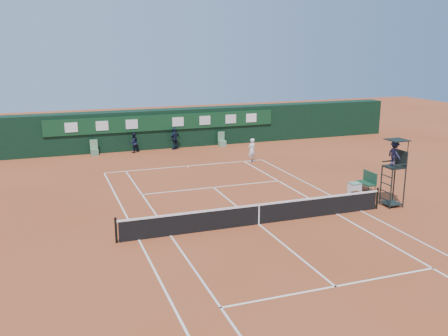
# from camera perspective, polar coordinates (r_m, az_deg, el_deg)

# --- Properties ---
(ground) EXTENTS (90.00, 90.00, 0.00)m
(ground) POSITION_cam_1_polar(r_m,az_deg,el_deg) (22.90, 3.98, -6.43)
(ground) COLOR #AB4C28
(ground) RESTS_ON ground
(court_lines) EXTENTS (11.05, 23.85, 0.01)m
(court_lines) POSITION_cam_1_polar(r_m,az_deg,el_deg) (22.90, 3.98, -6.42)
(court_lines) COLOR white
(court_lines) RESTS_ON ground
(tennis_net) EXTENTS (12.90, 0.10, 1.10)m
(tennis_net) POSITION_cam_1_polar(r_m,az_deg,el_deg) (22.73, 4.00, -5.23)
(tennis_net) COLOR black
(tennis_net) RESTS_ON ground
(back_wall) EXTENTS (40.00, 1.65, 3.00)m
(back_wall) POSITION_cam_1_polar(r_m,az_deg,el_deg) (39.85, -6.98, 4.53)
(back_wall) COLOR black
(back_wall) RESTS_ON ground
(linesman_chair_left) EXTENTS (0.55, 0.50, 1.15)m
(linesman_chair_left) POSITION_cam_1_polar(r_m,az_deg,el_deg) (37.99, -14.59, 1.89)
(linesman_chair_left) COLOR #537F5C
(linesman_chair_left) RESTS_ON ground
(linesman_chair_right) EXTENTS (0.55, 0.50, 1.15)m
(linesman_chair_right) POSITION_cam_1_polar(r_m,az_deg,el_deg) (40.12, -0.24, 2.97)
(linesman_chair_right) COLOR #61946F
(linesman_chair_right) RESTS_ON ground
(umpire_chair) EXTENTS (0.96, 0.95, 3.42)m
(umpire_chair) POSITION_cam_1_polar(r_m,az_deg,el_deg) (26.10, 18.92, 1.01)
(umpire_chair) COLOR black
(umpire_chair) RESTS_ON ground
(player_bench) EXTENTS (0.55, 1.20, 1.10)m
(player_bench) POSITION_cam_1_polar(r_m,az_deg,el_deg) (28.88, 16.10, -1.38)
(player_bench) COLOR #173B26
(player_bench) RESTS_ON ground
(tennis_bag) EXTENTS (0.60, 0.95, 0.33)m
(tennis_bag) POSITION_cam_1_polar(r_m,az_deg,el_deg) (27.40, 15.27, -3.09)
(tennis_bag) COLOR black
(tennis_bag) RESTS_ON ground
(cooler) EXTENTS (0.57, 0.57, 0.65)m
(cooler) POSITION_cam_1_polar(r_m,az_deg,el_deg) (28.13, 14.70, -2.27)
(cooler) COLOR white
(cooler) RESTS_ON ground
(tennis_ball) EXTENTS (0.07, 0.07, 0.07)m
(tennis_ball) POSITION_cam_1_polar(r_m,az_deg,el_deg) (33.32, 0.25, 0.19)
(tennis_ball) COLOR gold
(tennis_ball) RESTS_ON ground
(player) EXTENTS (0.70, 0.57, 1.67)m
(player) POSITION_cam_1_polar(r_m,az_deg,el_deg) (34.57, 3.20, 2.03)
(player) COLOR white
(player) RESTS_ON ground
(ball_kid_left) EXTENTS (0.87, 0.76, 1.51)m
(ball_kid_left) POSITION_cam_1_polar(r_m,az_deg,el_deg) (38.24, -10.28, 2.86)
(ball_kid_left) COLOR black
(ball_kid_left) RESTS_ON ground
(ball_kid_right) EXTENTS (1.07, 0.81, 1.69)m
(ball_kid_right) POSITION_cam_1_polar(r_m,az_deg,el_deg) (38.92, -5.64, 3.34)
(ball_kid_right) COLOR black
(ball_kid_right) RESTS_ON ground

